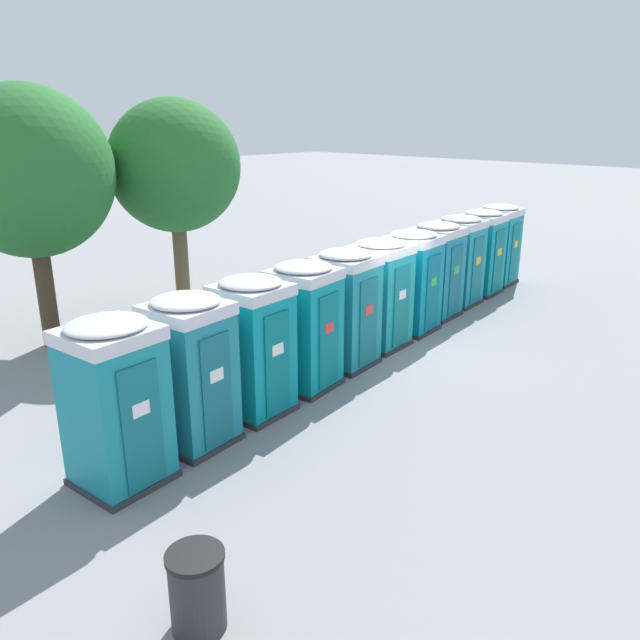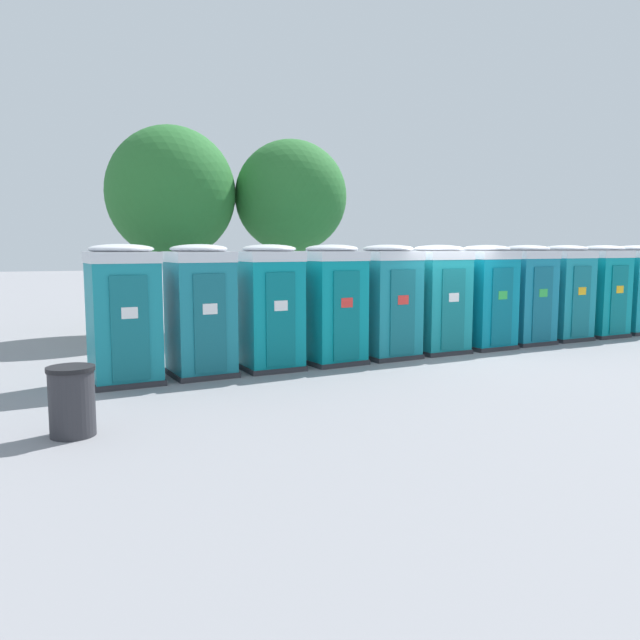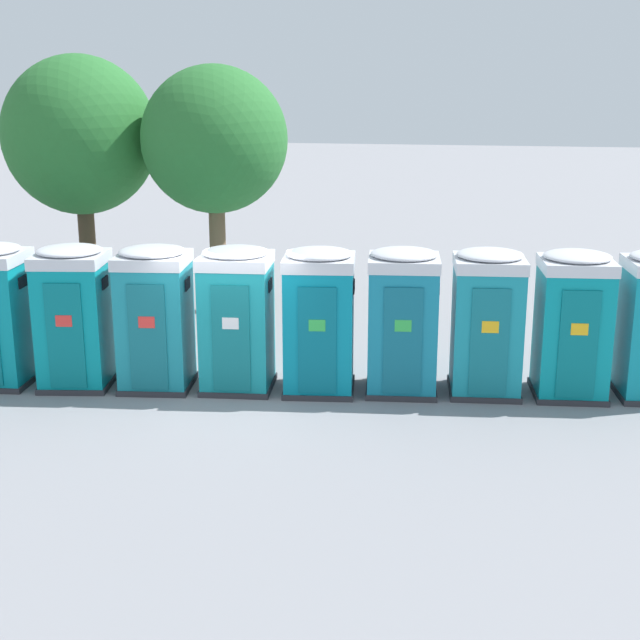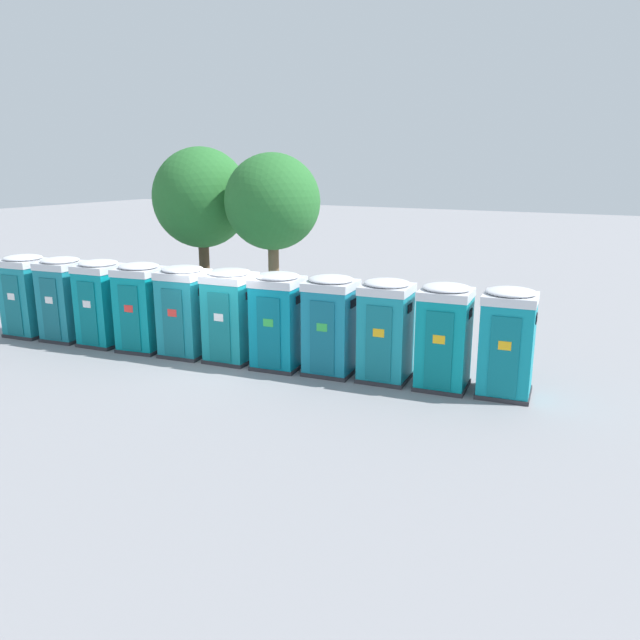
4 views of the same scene
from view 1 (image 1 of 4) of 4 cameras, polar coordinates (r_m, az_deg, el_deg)
name	(u,v)px [view 1 (image 1 of 4)]	position (r m, az deg, el deg)	size (l,w,h in m)	color
ground_plane	(387,347)	(14.75, 6.13, -2.48)	(120.00, 120.00, 0.00)	gray
portapotty_0	(116,402)	(9.43, -18.19, -7.16)	(1.35, 1.32, 2.54)	#2D2D33
portapotty_1	(191,370)	(10.25, -11.74, -4.54)	(1.31, 1.33, 2.54)	#2D2D33
portapotty_2	(253,346)	(11.16, -6.14, -2.35)	(1.27, 1.30, 2.54)	#2D2D33
portapotty_3	(304,325)	(12.17, -1.46, -0.48)	(1.37, 1.37, 2.54)	#2D2D33
portapotty_4	(346,308)	(13.28, 2.35, 1.12)	(1.36, 1.33, 2.54)	#2D2D33
portapotty_5	(380,293)	(14.46, 5.53, 2.47)	(1.33, 1.30, 2.54)	#2D2D33
portapotty_6	(412,281)	(15.65, 8.42, 3.57)	(1.36, 1.33, 2.54)	#2D2D33
portapotty_7	(436,269)	(16.93, 10.57, 4.56)	(1.34, 1.31, 2.54)	#2D2D33
portapotty_8	(459,260)	(18.21, 12.57, 5.39)	(1.31, 1.30, 2.54)	#2D2D33
portapotty_9	(481,252)	(19.49, 14.47, 6.07)	(1.32, 1.31, 2.54)	#2D2D33
portapotty_10	(498,244)	(20.82, 15.94, 6.70)	(1.33, 1.32, 2.54)	#2D2D33
street_tree_0	(29,173)	(15.28, -25.06, 12.06)	(3.62, 3.62, 5.88)	#4C3826
street_tree_1	(175,167)	(16.50, -13.15, 13.46)	(3.30, 3.30, 5.63)	brown
trash_can	(197,591)	(7.19, -11.16, -23.11)	(0.62, 0.62, 0.93)	#2D2D33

